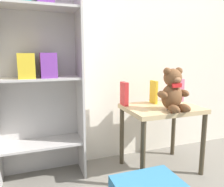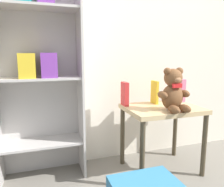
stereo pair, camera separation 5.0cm
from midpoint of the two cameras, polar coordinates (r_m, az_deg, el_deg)
The scene contains 7 objects.
wall_back at distance 2.15m, azimuth 4.64°, elevation 16.49°, with size 4.80×0.06×2.50m.
bookshelf_side at distance 1.82m, azimuth -18.00°, elevation 7.11°, with size 0.66×0.29×1.65m.
display_table at distance 1.93m, azimuth 13.66°, elevation -5.93°, with size 0.62×0.47×0.57m.
teddy_bear at distance 1.78m, azimuth 16.53°, elevation 0.59°, with size 0.26×0.24×0.34m.
book_standing_red at distance 1.90m, azimuth 4.12°, elevation -0.07°, with size 0.04×0.12×0.20m, color red.
book_standing_yellow at distance 2.01m, azimuth 11.78°, elevation 0.32°, with size 0.02×0.11×0.21m, color gold.
book_standing_pink at distance 2.18m, azimuth 17.92°, elevation 0.88°, with size 0.04×0.13×0.21m, color #D17093.
Camera 2 is at (-0.80, -0.58, 1.00)m, focal length 35.00 mm.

